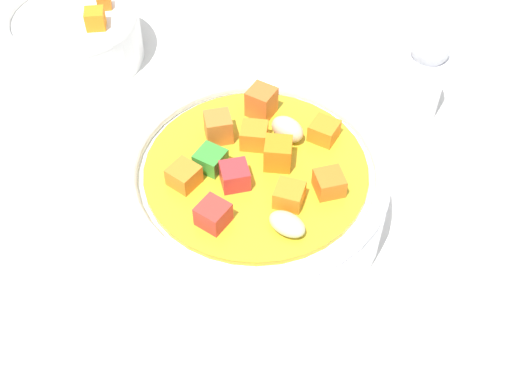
% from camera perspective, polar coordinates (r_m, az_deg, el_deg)
% --- Properties ---
extents(ground_plane, '(1.40, 1.40, 0.02)m').
position_cam_1_polar(ground_plane, '(0.45, 0.00, -3.14)').
color(ground_plane, silver).
extents(soup_bowl_main, '(0.17, 0.17, 0.07)m').
position_cam_1_polar(soup_bowl_main, '(0.42, 0.01, 0.18)').
color(soup_bowl_main, white).
rests_on(soup_bowl_main, ground_plane).
extents(spoon, '(0.16, 0.13, 0.01)m').
position_cam_1_polar(spoon, '(0.46, -19.55, -2.29)').
color(spoon, silver).
rests_on(spoon, ground_plane).
extents(side_bowl_small, '(0.11, 0.11, 0.05)m').
position_cam_1_polar(side_bowl_small, '(0.57, -15.64, 13.11)').
color(side_bowl_small, white).
rests_on(side_bowl_small, ground_plane).
extents(pepper_shaker, '(0.03, 0.03, 0.08)m').
position_cam_1_polar(pepper_shaker, '(0.50, 14.47, 9.84)').
color(pepper_shaker, silver).
rests_on(pepper_shaker, ground_plane).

